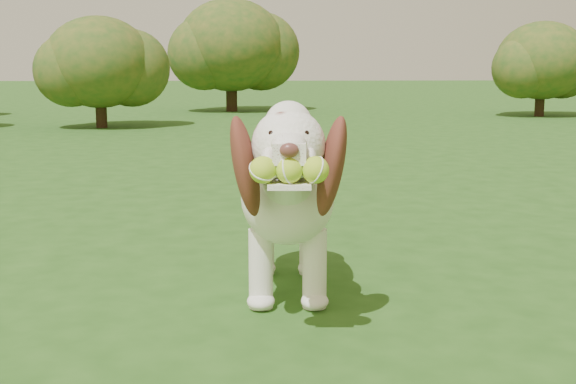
{
  "coord_description": "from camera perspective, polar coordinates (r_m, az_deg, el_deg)",
  "views": [
    {
      "loc": [
        -0.29,
        -2.71,
        0.96
      ],
      "look_at": [
        -0.16,
        -0.08,
        0.49
      ],
      "focal_mm": 45.0,
      "sensor_mm": 36.0,
      "label": 1
    }
  ],
  "objects": [
    {
      "name": "ground",
      "position": [
        2.89,
        3.11,
        -9.35
      ],
      "size": [
        80.0,
        80.0,
        0.0
      ],
      "primitive_type": "plane",
      "color": "#224A15",
      "rests_on": "ground"
    },
    {
      "name": "dog",
      "position": [
        2.94,
        -0.05,
        -0.0
      ],
      "size": [
        0.45,
        1.28,
        0.84
      ],
      "rotation": [
        0.0,
        0.0,
        -0.04
      ],
      "color": "white",
      "rests_on": "ground"
    },
    {
      "name": "shrub_b",
      "position": [
        11.38,
        -14.71,
        9.88
      ],
      "size": [
        1.62,
        1.62,
        1.67
      ],
      "color": "#382314",
      "rests_on": "ground"
    },
    {
      "name": "shrub_f",
      "position": [
        14.25,
        19.45,
        9.76
      ],
      "size": [
        1.68,
        1.68,
        1.74
      ],
      "color": "#382314",
      "rests_on": "ground"
    },
    {
      "name": "shrub_i",
      "position": [
        14.92,
        -4.53,
        11.48
      ],
      "size": [
        2.19,
        2.19,
        2.26
      ],
      "color": "#382314",
      "rests_on": "ground"
    }
  ]
}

